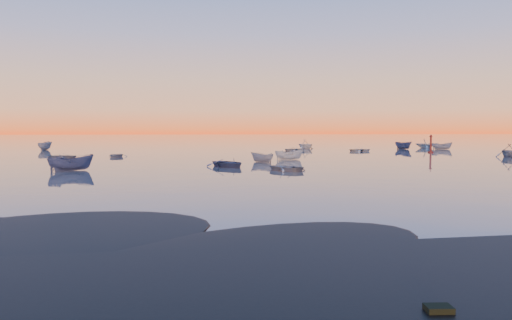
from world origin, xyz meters
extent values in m
plane|color=#6D615B|center=(0.00, 100.00, 0.00)|extent=(600.00, 600.00, 0.00)
imported|color=#364368|center=(-5.18, 29.76, 0.00)|extent=(4.84, 3.39, 1.12)
imported|color=#364368|center=(-19.17, 27.69, 0.00)|extent=(3.18, 4.29, 1.37)
cylinder|color=#4D1410|center=(29.65, 54.27, 0.05)|extent=(0.85, 0.85, 0.28)
cylinder|color=#4D1410|center=(29.65, 54.27, 1.22)|extent=(0.30, 0.30, 2.44)
cone|color=#4D1410|center=(29.65, 54.27, 2.68)|extent=(0.56, 0.56, 0.47)
camera|label=1|loc=(-10.95, -17.55, 3.52)|focal=35.00mm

